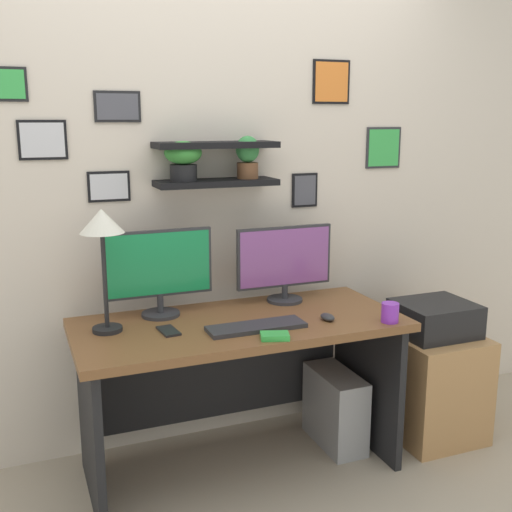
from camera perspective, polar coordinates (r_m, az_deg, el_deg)
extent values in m
plane|color=tan|center=(3.20, -1.41, -18.79)|extent=(8.00, 8.00, 0.00)
cube|color=beige|center=(3.17, -4.33, 6.82)|extent=(4.40, 0.04, 2.70)
cube|color=black|center=(3.05, -3.65, 6.71)|extent=(0.59, 0.20, 0.03)
cube|color=black|center=(3.04, -3.69, 10.12)|extent=(0.59, 0.20, 0.03)
cylinder|color=black|center=(3.00, -6.64, 7.58)|extent=(0.13, 0.13, 0.08)
ellipsoid|color=green|center=(2.99, -6.69, 9.36)|extent=(0.18, 0.18, 0.11)
cylinder|color=brown|center=(3.10, -0.77, 7.83)|extent=(0.11, 0.11, 0.08)
ellipsoid|color=#368945|center=(3.09, -0.78, 9.75)|extent=(0.12, 0.12, 0.13)
cube|color=black|center=(3.03, -12.57, 13.19)|extent=(0.21, 0.02, 0.14)
cube|color=#4C4C56|center=(3.02, -12.54, 13.20)|extent=(0.19, 0.00, 0.12)
cube|color=black|center=(3.35, 4.44, 6.03)|extent=(0.15, 0.02, 0.18)
cube|color=#4C4C56|center=(3.34, 4.51, 6.01)|extent=(0.12, 0.00, 0.16)
cube|color=black|center=(2.99, -21.87, 14.39)|extent=(0.17, 0.02, 0.15)
cube|color=green|center=(2.98, -21.87, 14.40)|extent=(0.15, 0.00, 0.12)
cube|color=black|center=(2.99, -18.95, 10.01)|extent=(0.21, 0.02, 0.18)
cube|color=silver|center=(2.98, -18.94, 10.00)|extent=(0.19, 0.00, 0.15)
cube|color=black|center=(3.40, 6.88, 15.52)|extent=(0.21, 0.02, 0.22)
cube|color=orange|center=(3.39, 6.95, 15.53)|extent=(0.19, 0.00, 0.20)
cube|color=#2D2D33|center=(3.57, 11.54, 9.68)|extent=(0.22, 0.02, 0.22)
cube|color=green|center=(3.56, 11.62, 9.67)|extent=(0.19, 0.00, 0.20)
cube|color=black|center=(3.03, -13.31, 6.21)|extent=(0.20, 0.02, 0.14)
cube|color=silver|center=(3.02, -13.29, 6.20)|extent=(0.17, 0.00, 0.12)
cube|color=brown|center=(2.89, -1.49, -6.32)|extent=(1.51, 0.68, 0.04)
cube|color=black|center=(2.89, -14.92, -14.82)|extent=(0.04, 0.62, 0.71)
cube|color=black|center=(3.31, 10.11, -10.93)|extent=(0.04, 0.62, 0.71)
cube|color=black|center=(3.27, -3.30, -10.36)|extent=(1.31, 0.02, 0.50)
cylinder|color=#2D2D33|center=(2.99, -8.71, -5.26)|extent=(0.18, 0.18, 0.02)
cylinder|color=#2D2D33|center=(2.97, -8.74, -4.28)|extent=(0.03, 0.03, 0.09)
cube|color=#2D2D33|center=(2.93, -8.91, -0.66)|extent=(0.51, 0.02, 0.31)
cube|color=#198C4C|center=(2.92, -8.85, -0.72)|extent=(0.48, 0.00, 0.29)
cylinder|color=#2D2D33|center=(3.18, 2.64, -4.01)|extent=(0.18, 0.18, 0.02)
cylinder|color=#2D2D33|center=(3.17, 2.64, -3.23)|extent=(0.03, 0.03, 0.07)
cube|color=#2D2D33|center=(3.13, 2.60, -0.05)|extent=(0.51, 0.02, 0.31)
cube|color=#8C4C99|center=(3.12, 2.70, -0.10)|extent=(0.48, 0.00, 0.28)
cube|color=#2D2D33|center=(2.77, 0.02, -6.49)|extent=(0.44, 0.14, 0.02)
ellipsoid|color=#2D2D33|center=(2.90, 6.56, -5.57)|extent=(0.06, 0.09, 0.03)
cylinder|color=black|center=(2.82, -13.43, -6.52)|extent=(0.13, 0.13, 0.02)
cylinder|color=black|center=(2.75, -13.66, -2.21)|extent=(0.02, 0.02, 0.42)
cone|color=white|center=(2.70, -13.94, 3.13)|extent=(0.19, 0.19, 0.10)
cube|color=black|center=(2.76, -8.01, -6.80)|extent=(0.08, 0.15, 0.01)
cylinder|color=purple|center=(2.92, 12.16, -5.08)|extent=(0.08, 0.08, 0.09)
cube|color=green|center=(2.65, 1.73, -7.33)|extent=(0.14, 0.11, 0.02)
cube|color=tan|center=(3.51, 15.67, -11.18)|extent=(0.44, 0.50, 0.56)
cube|color=black|center=(3.38, 16.03, -5.50)|extent=(0.38, 0.34, 0.17)
cube|color=#99999E|center=(3.34, 7.24, -13.65)|extent=(0.18, 0.40, 0.39)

